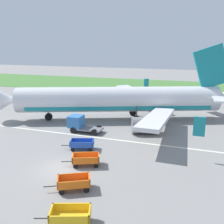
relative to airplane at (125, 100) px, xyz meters
The scene contains 9 objects.
ground_plane 18.08m from the airplane, 92.72° to the right, with size 220.00×220.00×0.00m, color gray.
grass_strip 35.01m from the airplane, 91.39° to the left, with size 220.00×28.00×0.06m, color #477A38.
apron_stripe 9.50m from the airplane, 95.40° to the right, with size 120.00×0.36×0.01m, color silver.
airplane is the anchor object (origin of this frame).
baggage_cart_nearest 24.67m from the airplane, 81.47° to the right, with size 3.59×2.16×1.07m.
baggage_cart_second_in_row 20.80m from the airplane, 84.60° to the right, with size 3.48×2.42×1.07m.
baggage_cart_third_in_row 16.59m from the airplane, 86.39° to the right, with size 3.55×2.27×1.07m.
baggage_cart_fourth_in_row 13.25m from the airplane, 94.31° to the right, with size 3.61×2.09×1.07m.
service_truck_beside_carts 8.71m from the airplane, 117.70° to the right, with size 4.41×2.08×2.10m.
Camera 1 is at (11.57, -18.89, 10.85)m, focal length 41.63 mm.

